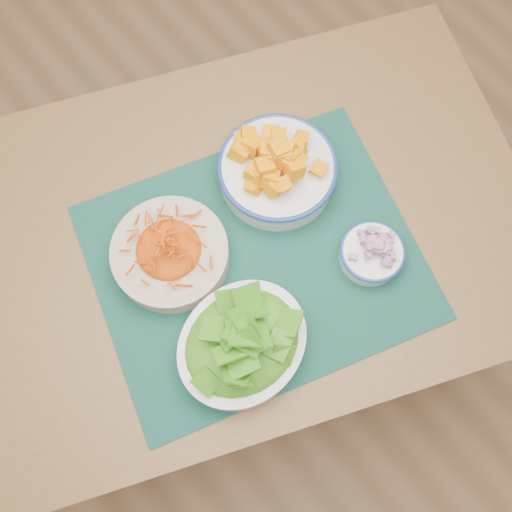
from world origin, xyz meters
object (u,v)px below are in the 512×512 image
(table, at_px, (239,247))
(squash_bowl, at_px, (278,166))
(placemat, at_px, (256,261))
(carrot_bowl, at_px, (170,252))
(lettuce_bowl, at_px, (242,342))
(onion_bowl, at_px, (372,252))

(table, height_order, squash_bowl, squash_bowl)
(placemat, height_order, squash_bowl, squash_bowl)
(carrot_bowl, xyz_separation_m, squash_bowl, (0.26, 0.01, 0.02))
(carrot_bowl, distance_m, lettuce_bowl, 0.22)
(table, xyz_separation_m, onion_bowl, (0.16, -0.20, 0.14))
(placemat, bearing_deg, lettuce_bowl, -120.92)
(onion_bowl, bearing_deg, carrot_bowl, 141.61)
(table, distance_m, squash_bowl, 0.21)
(table, bearing_deg, carrot_bowl, -170.75)
(lettuce_bowl, bearing_deg, placemat, 35.39)
(carrot_bowl, bearing_deg, lettuce_bowl, -90.17)
(placemat, bearing_deg, onion_bowl, -20.73)
(squash_bowl, distance_m, onion_bowl, 0.24)
(lettuce_bowl, bearing_deg, carrot_bowl, 82.20)
(table, xyz_separation_m, squash_bowl, (0.13, 0.03, 0.16))
(table, relative_size, carrot_bowl, 5.12)
(table, xyz_separation_m, carrot_bowl, (-0.13, 0.03, 0.14))
(placemat, xyz_separation_m, squash_bowl, (0.14, 0.11, 0.05))
(carrot_bowl, bearing_deg, table, -12.03)
(table, relative_size, placemat, 2.29)
(carrot_bowl, relative_size, onion_bowl, 1.79)
(squash_bowl, bearing_deg, table, -164.79)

